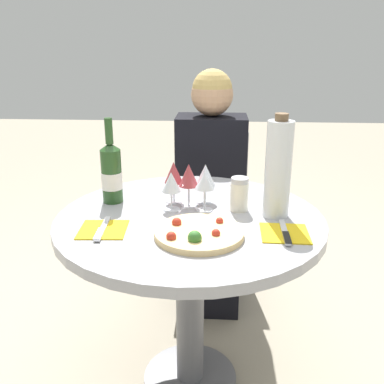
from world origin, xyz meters
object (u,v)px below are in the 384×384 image
Objects in this scene: wine_bottle at (111,173)px; tall_carafe at (278,169)px; dining_table at (190,250)px; chair_behind_diner at (210,212)px; seated_diner at (210,197)px; pizza_large at (198,233)px.

wine_bottle is 0.61m from tall_carafe.
dining_table is 0.41m from wine_bottle.
tall_carafe is at bearing -9.75° from wine_bottle.
tall_carafe reaches higher than dining_table.
chair_behind_diner is 2.60× the size of wine_bottle.
seated_diner is 4.17× the size of pizza_large.
tall_carafe is (0.26, 0.19, 0.16)m from pizza_large.
wine_bottle is (-0.30, 0.12, 0.25)m from dining_table.
seated_diner reaches higher than dining_table.
tall_carafe is (0.30, 0.02, 0.30)m from dining_table.
wine_bottle is (-0.36, -0.56, 0.29)m from seated_diner.
wine_bottle is (-0.34, 0.29, 0.10)m from pizza_large.
tall_carafe reaches higher than wine_bottle.
pizza_large is at bearing 88.84° from chair_behind_diner.
chair_behind_diner is at bearing 62.65° from wine_bottle.
seated_diner is 3.29× the size of tall_carafe.
chair_behind_diner is 0.20m from seated_diner.
dining_table is 3.32× the size of pizza_large.
tall_carafe is (0.24, -0.80, 0.49)m from chair_behind_diner.
chair_behind_diner is 0.96m from tall_carafe.
seated_diner reaches higher than tall_carafe.
pizza_large reaches higher than dining_table.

